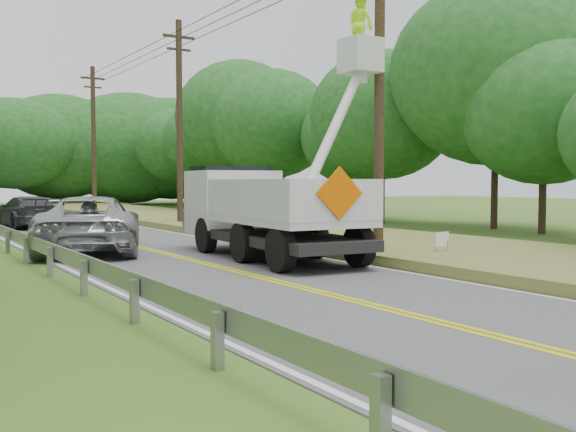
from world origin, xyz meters
TOP-DOWN VIEW (x-y plane):
  - ground at (0.00, 0.00)m, footprint 140.00×140.00m
  - road at (0.00, 14.00)m, footprint 7.20×96.00m
  - guardrail at (-4.02, 14.91)m, footprint 0.18×48.00m
  - utility_poles at (5.00, 17.02)m, footprint 1.60×43.30m
  - tall_grass_verge at (7.10, 14.00)m, footprint 7.00×96.00m
  - treeline_right at (15.57, 24.06)m, footprint 12.66×54.08m
  - treeline_horizon at (2.56, 56.13)m, footprint 57.36×14.50m
  - bucket_truck at (2.37, 11.38)m, footprint 4.22×7.98m
  - suv_silver at (-1.80, 14.91)m, footprint 4.88×6.96m
  - suv_darkgrey at (-1.42, 27.68)m, footprint 2.57×5.37m
  - yard_sign at (5.87, 7.29)m, footprint 0.57×0.10m

SIDE VIEW (x-z plane):
  - ground at x=0.00m, z-range 0.00..0.00m
  - road at x=0.00m, z-range 0.00..0.02m
  - tall_grass_verge at x=7.10m, z-range 0.00..0.30m
  - guardrail at x=-4.02m, z-range 0.17..0.94m
  - yard_sign at x=5.87m, z-range 0.19..1.02m
  - suv_darkgrey at x=-1.42m, z-range 0.02..1.53m
  - suv_silver at x=-1.80m, z-range 0.02..1.79m
  - bucket_truck at x=2.37m, z-range -2.07..5.41m
  - utility_poles at x=5.00m, z-range 0.27..10.27m
  - treeline_horizon at x=2.56m, z-range -0.55..11.55m
  - treeline_right at x=15.57m, z-range 0.33..12.05m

